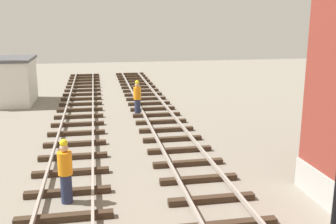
# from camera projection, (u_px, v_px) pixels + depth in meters

# --- Properties ---
(control_hut) EXTENTS (3.00, 3.80, 2.76)m
(control_hut) POSITION_uv_depth(u_px,v_px,m) (9.00, 81.00, 23.69)
(control_hut) COLOR silver
(control_hut) RESTS_ON ground
(track_worker_foreground) EXTENTS (0.40, 0.40, 1.87)m
(track_worker_foreground) POSITION_uv_depth(u_px,v_px,m) (65.00, 171.00, 10.90)
(track_worker_foreground) COLOR #262D4C
(track_worker_foreground) RESTS_ON ground
(track_worker_distant) EXTENTS (0.40, 0.40, 1.87)m
(track_worker_distant) POSITION_uv_depth(u_px,v_px,m) (137.00, 98.00, 20.89)
(track_worker_distant) COLOR #262D4C
(track_worker_distant) RESTS_ON ground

